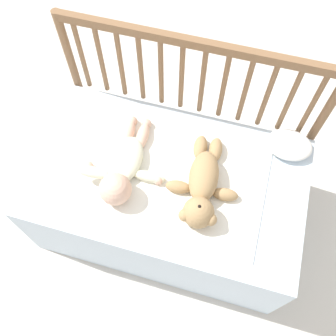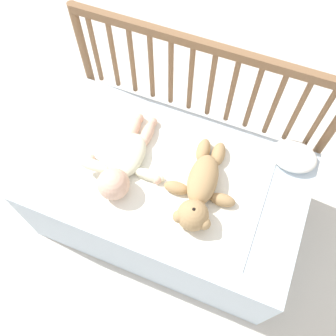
{
  "view_description": "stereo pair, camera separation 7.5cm",
  "coord_description": "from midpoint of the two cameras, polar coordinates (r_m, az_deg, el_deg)",
  "views": [
    {
      "loc": [
        0.19,
        -0.67,
        1.81
      ],
      "look_at": [
        0.0,
        0.0,
        0.5
      ],
      "focal_mm": 40.0,
      "sensor_mm": 36.0,
      "label": 1
    },
    {
      "loc": [
        0.26,
        -0.65,
        1.81
      ],
      "look_at": [
        0.0,
        0.0,
        0.5
      ],
      "focal_mm": 40.0,
      "sensor_mm": 36.0,
      "label": 2
    }
  ],
  "objects": [
    {
      "name": "ground_plane",
      "position": [
        1.94,
        1.08,
        -7.19
      ],
      "size": [
        12.0,
        12.0,
        0.0
      ],
      "primitive_type": "plane",
      "color": "silver"
    },
    {
      "name": "blanket",
      "position": [
        1.54,
        0.52,
        -0.52
      ],
      "size": [
        0.85,
        0.55,
        0.01
      ],
      "color": "white",
      "rests_on": "crib_mattress"
    },
    {
      "name": "teddy_bear",
      "position": [
        1.46,
        6.4,
        -3.32
      ],
      "size": [
        0.29,
        0.42,
        0.12
      ],
      "color": "tan",
      "rests_on": "crib_mattress"
    },
    {
      "name": "crib_rail",
      "position": [
        1.6,
        6.29,
        11.94
      ],
      "size": [
        1.13,
        0.04,
        0.84
      ],
      "color": "brown",
      "rests_on": "ground_plane"
    },
    {
      "name": "small_pillow",
      "position": [
        1.64,
        19.87,
        1.64
      ],
      "size": [
        0.19,
        0.15,
        0.06
      ],
      "color": "white",
      "rests_on": "crib_mattress"
    },
    {
      "name": "crib_mattress",
      "position": [
        1.73,
        1.2,
        -4.55
      ],
      "size": [
        1.13,
        0.68,
        0.44
      ],
      "color": "silver",
      "rests_on": "ground_plane"
    },
    {
      "name": "baby",
      "position": [
        1.51,
        -5.24,
        0.7
      ],
      "size": [
        0.35,
        0.44,
        0.13
      ],
      "color": "#EAEACC",
      "rests_on": "crib_mattress"
    }
  ]
}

